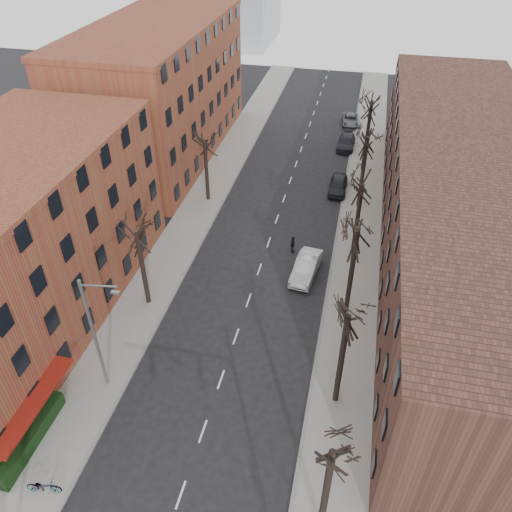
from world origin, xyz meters
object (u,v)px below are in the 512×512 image
Objects in this scene: silver_sedan at (306,267)px; bicycle at (44,486)px; parked_car_near at (338,185)px; parked_car_mid at (346,142)px.

silver_sedan reaches higher than bicycle.
bicycle is (-11.14, -21.59, -0.15)m from silver_sedan.
silver_sedan is at bearing -94.72° from parked_car_near.
silver_sedan is 1.01× the size of parked_car_mid.
silver_sedan is at bearing -36.07° from bicycle.
parked_car_mid is (1.35, 25.59, -0.10)m from silver_sedan.
parked_car_mid is at bearing 90.58° from parked_car_near.
silver_sedan is 2.55× the size of bicycle.
parked_car_mid is at bearing -23.60° from bicycle.
parked_car_mid is 2.53× the size of bicycle.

